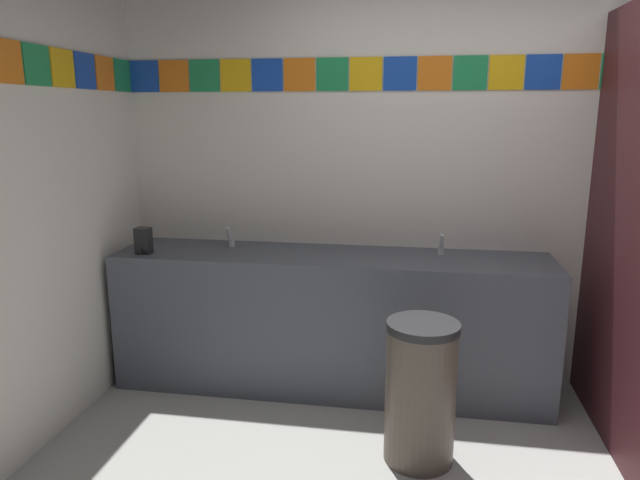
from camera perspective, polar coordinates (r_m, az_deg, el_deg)
The scene contains 6 objects.
wall_back at distance 3.64m, azimuth 15.92°, elevation 8.13°, with size 4.50×0.09×2.86m.
vanity_counter at distance 3.56m, azimuth 1.04°, elevation -8.00°, with size 2.63×0.56×0.85m.
faucet_left at distance 3.66m, azimuth -8.94°, elevation 0.10°, with size 0.04×0.10×0.14m.
faucet_right at distance 3.48m, azimuth 12.04°, elevation -0.67°, with size 0.04×0.10×0.14m.
soap_dispenser at distance 3.61m, azimuth -17.25°, elevation -0.07°, with size 0.09×0.09×0.16m.
trash_bin at distance 2.91m, azimuth 10.03°, elevation -14.74°, with size 0.35×0.35×0.72m.
Camera 1 is at (-0.40, -2.00, 1.69)m, focal length 31.97 mm.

